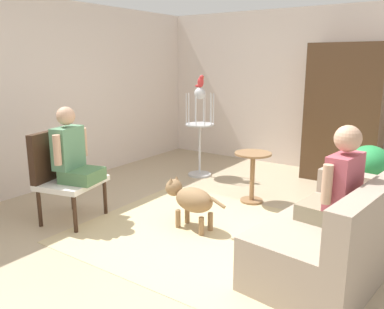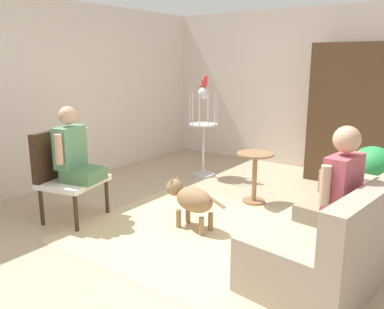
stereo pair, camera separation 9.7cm
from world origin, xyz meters
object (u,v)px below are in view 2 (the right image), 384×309
(parrot, at_px, (204,82))
(armoire_cabinet, at_px, (349,114))
(armchair, at_px, (64,168))
(round_end_table, at_px, (255,171))
(potted_plant, at_px, (372,172))
(dog, at_px, (191,199))
(couch, at_px, (337,239))
(person_on_couch, at_px, (337,185))
(bird_cage_stand, at_px, (203,128))
(person_on_armchair, at_px, (74,152))

(parrot, relative_size, armoire_cabinet, 0.09)
(armchair, bearing_deg, round_end_table, 48.37)
(parrot, distance_m, potted_plant, 2.66)
(dog, height_order, armoire_cabinet, armoire_cabinet)
(couch, relative_size, parrot, 9.28)
(person_on_couch, xyz_separation_m, round_end_table, (-1.33, 1.17, -0.37))
(armchair, bearing_deg, armoire_cabinet, 57.21)
(person_on_couch, distance_m, potted_plant, 1.66)
(armchair, height_order, parrot, parrot)
(bird_cage_stand, relative_size, potted_plant, 1.70)
(bird_cage_stand, bearing_deg, armoire_cabinet, 28.99)
(dog, height_order, bird_cage_stand, bird_cage_stand)
(person_on_couch, xyz_separation_m, person_on_armchair, (-2.70, -0.51, 0.01))
(person_on_couch, height_order, parrot, parrot)
(person_on_armchair, xyz_separation_m, parrot, (0.16, 2.30, 0.67))
(armchair, height_order, person_on_armchair, person_on_armchair)
(person_on_couch, relative_size, dog, 1.06)
(couch, relative_size, armchair, 1.69)
(person_on_armchair, bearing_deg, dog, 25.11)
(potted_plant, bearing_deg, couch, -86.58)
(dog, relative_size, armoire_cabinet, 0.38)
(round_end_table, height_order, bird_cage_stand, bird_cage_stand)
(person_on_armchair, relative_size, bird_cage_stand, 0.60)
(bird_cage_stand, height_order, parrot, parrot)
(person_on_couch, xyz_separation_m, bird_cage_stand, (-2.55, 1.80, -0.02))
(couch, height_order, round_end_table, couch)
(dog, bearing_deg, parrot, 120.51)
(couch, distance_m, armchair, 2.96)
(person_on_armchair, distance_m, armoire_cabinet, 3.91)
(couch, distance_m, bird_cage_stand, 3.16)
(person_on_couch, bearing_deg, person_on_armchair, -169.34)
(parrot, xyz_separation_m, potted_plant, (2.48, -0.16, -0.95))
(potted_plant, bearing_deg, person_on_armchair, -140.91)
(person_on_couch, xyz_separation_m, dog, (-1.51, 0.05, -0.45))
(person_on_armchair, bearing_deg, round_end_table, 50.83)
(person_on_armchair, bearing_deg, parrot, 86.07)
(round_end_table, bearing_deg, parrot, 152.44)
(person_on_armchair, height_order, armoire_cabinet, armoire_cabinet)
(person_on_couch, distance_m, round_end_table, 1.81)
(dog, distance_m, parrot, 2.32)
(round_end_table, height_order, armoire_cabinet, armoire_cabinet)
(bird_cage_stand, distance_m, potted_plant, 2.51)
(dog, bearing_deg, armchair, -156.14)
(couch, xyz_separation_m, person_on_armchair, (-2.73, -0.53, 0.48))
(armchair, bearing_deg, person_on_couch, 10.83)
(person_on_armchair, xyz_separation_m, bird_cage_stand, (0.15, 2.30, -0.03))
(armchair, xyz_separation_m, parrot, (0.32, 2.34, 0.87))
(armchair, bearing_deg, parrot, 82.31)
(person_on_couch, bearing_deg, dog, 178.14)
(armchair, relative_size, round_end_table, 1.57)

